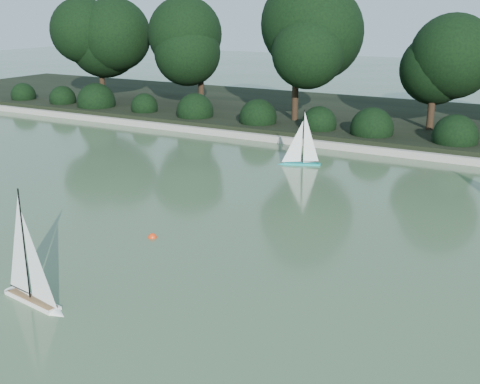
{
  "coord_description": "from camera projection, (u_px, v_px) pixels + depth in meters",
  "views": [
    {
      "loc": [
        4.49,
        -6.09,
        3.66
      ],
      "look_at": [
        -0.16,
        2.29,
        0.7
      ],
      "focal_mm": 45.0,
      "sensor_mm": 36.0,
      "label": 1
    }
  ],
  "objects": [
    {
      "name": "shrub_hedge",
      "position": [
        380.0,
        130.0,
        16.39
      ],
      "size": [
        29.1,
        1.1,
        1.1
      ],
      "color": "black",
      "rests_on": "ground"
    },
    {
      "name": "sailboat_teal",
      "position": [
        298.0,
        156.0,
        14.47
      ],
      "size": [
        1.01,
        0.56,
        1.44
      ],
      "color": "teal",
      "rests_on": "ground"
    },
    {
      "name": "race_buoy",
      "position": [
        152.0,
        238.0,
        9.96
      ],
      "size": [
        0.15,
        0.15,
        0.15
      ],
      "primitive_type": "sphere",
      "color": "#F0350C",
      "rests_on": "ground"
    },
    {
      "name": "tree_line",
      "position": [
        446.0,
        46.0,
        16.46
      ],
      "size": [
        26.31,
        3.93,
        4.39
      ],
      "color": "black",
      "rests_on": "ground"
    },
    {
      "name": "far_bank",
      "position": [
        408.0,
        122.0,
        19.07
      ],
      "size": [
        40.0,
        8.0,
        0.3
      ],
      "primitive_type": "cube",
      "color": "black",
      "rests_on": "ground"
    },
    {
      "name": "sailboat_white_b",
      "position": [
        35.0,
        286.0,
        7.66
      ],
      "size": [
        1.2,
        0.35,
        1.63
      ],
      "color": "white",
      "rests_on": "ground"
    },
    {
      "name": "pond_coping",
      "position": [
        369.0,
        149.0,
        15.75
      ],
      "size": [
        40.0,
        0.35,
        0.18
      ],
      "primitive_type": "cube",
      "color": "gray",
      "rests_on": "ground"
    },
    {
      "name": "ground",
      "position": [
        169.0,
        285.0,
        8.25
      ],
      "size": [
        80.0,
        80.0,
        0.0
      ],
      "primitive_type": "plane",
      "color": "#304328",
      "rests_on": "ground"
    }
  ]
}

